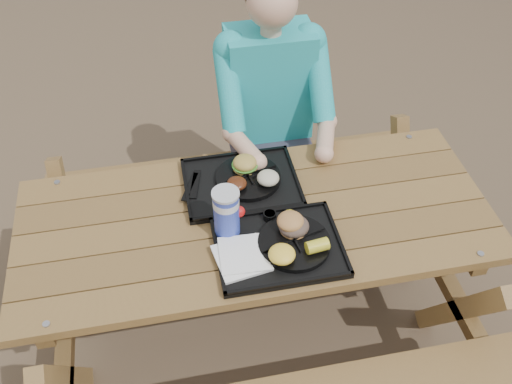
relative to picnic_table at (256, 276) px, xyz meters
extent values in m
plane|color=#999999|center=(0.00, 0.00, -0.38)|extent=(60.00, 60.00, 0.00)
cube|color=black|center=(0.05, -0.17, 0.39)|extent=(0.45, 0.35, 0.02)
cube|color=black|center=(-0.03, 0.18, 0.39)|extent=(0.45, 0.35, 0.02)
cylinder|color=black|center=(0.10, -0.18, 0.41)|extent=(0.26, 0.26, 0.02)
cylinder|color=black|center=(0.00, 0.19, 0.41)|extent=(0.26, 0.26, 0.02)
cube|color=white|center=(-0.09, -0.21, 0.40)|extent=(0.20, 0.20, 0.02)
cylinder|color=#162BAA|center=(-0.12, -0.07, 0.49)|extent=(0.09, 0.09, 0.19)
cylinder|color=black|center=(0.04, -0.04, 0.41)|extent=(0.05, 0.05, 0.03)
cylinder|color=yellow|center=(0.12, -0.06, 0.41)|extent=(0.05, 0.05, 0.03)
ellipsoid|color=yellow|center=(0.04, -0.25, 0.44)|extent=(0.09, 0.09, 0.05)
cube|color=black|center=(-0.21, 0.20, 0.40)|extent=(0.06, 0.16, 0.01)
ellipsoid|color=#542410|center=(-0.05, 0.13, 0.43)|extent=(0.08, 0.08, 0.04)
ellipsoid|color=beige|center=(0.07, 0.13, 0.44)|extent=(0.09, 0.09, 0.05)
camera|label=1|loc=(-0.28, -1.45, 1.96)|focal=40.00mm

